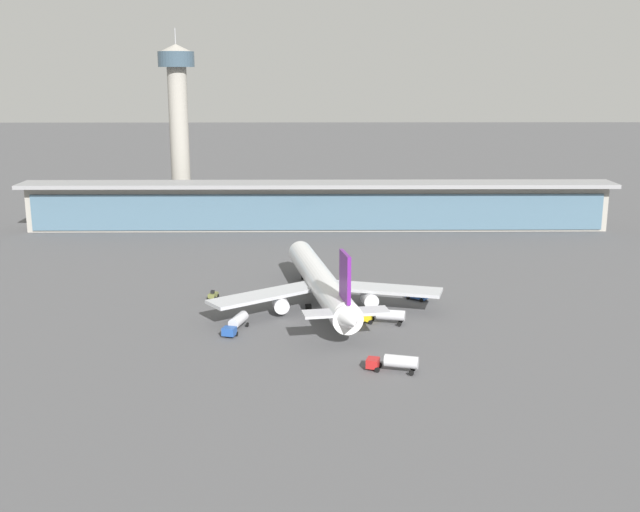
% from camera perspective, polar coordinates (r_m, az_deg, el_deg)
% --- Properties ---
extents(ground_plane, '(1200.00, 1200.00, 0.00)m').
position_cam_1_polar(ground_plane, '(163.39, 0.06, -3.95)').
color(ground_plane, '#515154').
extents(airliner_on_stand, '(48.65, 63.97, 17.10)m').
position_cam_1_polar(airliner_on_stand, '(163.54, 0.12, -1.97)').
color(airliner_on_stand, white).
rests_on(airliner_on_stand, ground).
extents(service_truck_near_nose_olive, '(2.34, 3.18, 2.05)m').
position_cam_1_polar(service_truck_near_nose_olive, '(172.11, -7.85, -2.87)').
color(service_truck_near_nose_olive, olive).
rests_on(service_truck_near_nose_olive, ground).
extents(service_truck_under_wing_grey, '(2.81, 3.32, 2.05)m').
position_cam_1_polar(service_truck_under_wing_grey, '(178.04, 1.50, -2.19)').
color(service_truck_under_wing_grey, gray).
rests_on(service_truck_under_wing_grey, ground).
extents(service_truck_mid_apron_blue, '(6.26, 5.14, 2.70)m').
position_cam_1_polar(service_truck_mid_apron_blue, '(171.09, 7.17, -2.97)').
color(service_truck_mid_apron_blue, '#234C9E').
rests_on(service_truck_mid_apron_blue, ground).
extents(service_truck_by_tail_red, '(8.89, 4.52, 2.95)m').
position_cam_1_polar(service_truck_by_tail_red, '(130.81, 5.52, -7.75)').
color(service_truck_by_tail_red, '#B21E1E').
rests_on(service_truck_by_tail_red, ground).
extents(service_truck_on_taxiway_blue, '(4.59, 8.89, 2.95)m').
position_cam_1_polar(service_truck_on_taxiway_blue, '(150.57, -6.16, -4.88)').
color(service_truck_on_taxiway_blue, '#234C9E').
rests_on(service_truck_on_taxiway_blue, ground).
extents(service_truck_at_far_stand_yellow, '(8.89, 4.33, 2.95)m').
position_cam_1_polar(service_truck_at_far_stand_yellow, '(154.49, 4.82, -4.37)').
color(service_truck_at_far_stand_yellow, yellow).
rests_on(service_truck_at_far_stand_yellow, ground).
extents(terminal_building, '(183.60, 12.80, 15.20)m').
position_cam_1_polar(terminal_building, '(243.32, -0.17, 3.76)').
color(terminal_building, '#9E998E').
rests_on(terminal_building, ground).
extents(control_tower, '(12.00, 12.00, 62.38)m').
position_cam_1_polar(control_tower, '(268.44, -10.35, 10.11)').
color(control_tower, '#9E998E').
rests_on(control_tower, ground).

